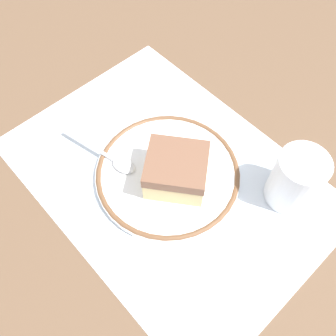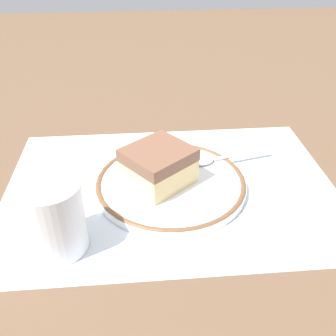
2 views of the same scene
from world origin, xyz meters
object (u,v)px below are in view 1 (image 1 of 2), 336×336
object	(u,v)px
spoon	(112,159)
cup	(294,182)
plate	(168,176)
cake_slice	(177,170)

from	to	relation	value
spoon	cup	bearing A→B (deg)	-144.37
plate	spoon	distance (m)	0.09
cake_slice	spoon	xyz separation A→B (m)	(0.09, 0.05, -0.02)
cake_slice	cup	distance (m)	0.16
cake_slice	spoon	size ratio (longest dim) A/B	0.84
plate	cake_slice	xyz separation A→B (m)	(-0.01, -0.00, 0.03)
plate	cup	xyz separation A→B (m)	(-0.14, -0.11, 0.03)
cup	plate	bearing A→B (deg)	38.52
cake_slice	cup	bearing A→B (deg)	-139.75
cake_slice	plate	bearing A→B (deg)	18.90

